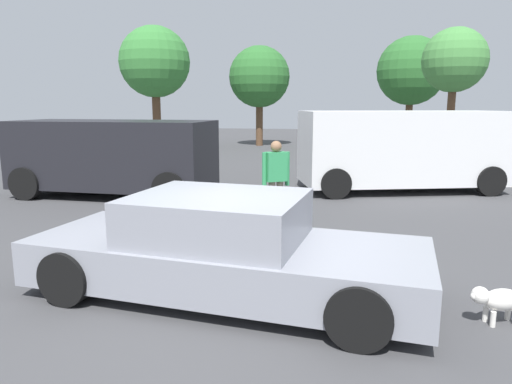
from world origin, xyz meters
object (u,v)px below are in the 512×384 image
object	(u,v)px
dog	(498,300)
van_white	(401,148)
sedan_foreground	(224,249)
suv_dark	(114,155)
pedestrian	(276,174)

from	to	relation	value
dog	van_white	size ratio (longest dim) A/B	0.11
sedan_foreground	dog	world-z (taller)	sedan_foreground
dog	suv_dark	size ratio (longest dim) A/B	0.13
suv_dark	pedestrian	size ratio (longest dim) A/B	3.13
sedan_foreground	suv_dark	world-z (taller)	suv_dark
dog	pedestrian	world-z (taller)	pedestrian
sedan_foreground	dog	bearing A→B (deg)	2.73
van_white	suv_dark	distance (m)	7.45
sedan_foreground	van_white	bearing A→B (deg)	76.57
sedan_foreground	pedestrian	distance (m)	3.77
van_white	dog	bearing A→B (deg)	-104.96
van_white	pedestrian	world-z (taller)	van_white
van_white	sedan_foreground	bearing A→B (deg)	-126.44
suv_dark	pedestrian	bearing A→B (deg)	-21.47
sedan_foreground	dog	size ratio (longest dim) A/B	7.75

